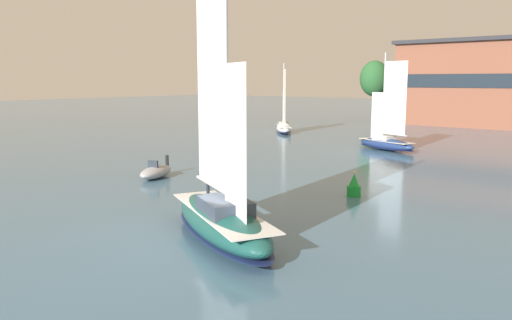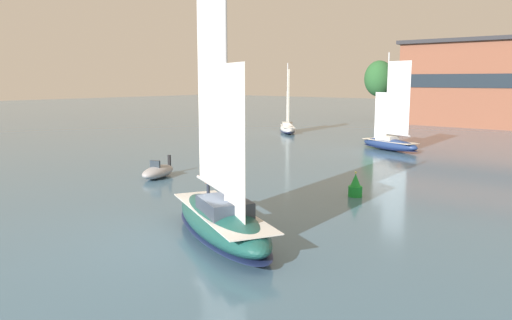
{
  "view_description": "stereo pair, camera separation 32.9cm",
  "coord_description": "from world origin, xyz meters",
  "px_view_note": "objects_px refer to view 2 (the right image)",
  "views": [
    {
      "loc": [
        18.15,
        -19.32,
        8.64
      ],
      "look_at": [
        0.0,
        3.0,
        4.03
      ],
      "focal_mm": 35.0,
      "sensor_mm": 36.0,
      "label": 1
    },
    {
      "loc": [
        18.41,
        -19.11,
        8.64
      ],
      "look_at": [
        0.0,
        3.0,
        4.03
      ],
      "focal_mm": 35.0,
      "sensor_mm": 36.0,
      "label": 2
    }
  ],
  "objects_px": {
    "tree_shore_left": "(379,79)",
    "sailboat_main": "(221,217)",
    "motor_tender": "(158,172)",
    "channel_buoy": "(355,187)",
    "sailboat_moored_far_slip": "(390,143)",
    "sailboat_moored_outer_mooring": "(287,127)"
  },
  "relations": [
    {
      "from": "sailboat_moored_far_slip",
      "to": "channel_buoy",
      "type": "bearing_deg",
      "value": -70.38
    },
    {
      "from": "tree_shore_left",
      "to": "channel_buoy",
      "type": "bearing_deg",
      "value": -65.04
    },
    {
      "from": "sailboat_moored_far_slip",
      "to": "tree_shore_left",
      "type": "bearing_deg",
      "value": 117.98
    },
    {
      "from": "tree_shore_left",
      "to": "sailboat_moored_far_slip",
      "type": "relative_size",
      "value": 1.07
    },
    {
      "from": "sailboat_moored_outer_mooring",
      "to": "channel_buoy",
      "type": "bearing_deg",
      "value": -47.46
    },
    {
      "from": "tree_shore_left",
      "to": "sailboat_moored_far_slip",
      "type": "distance_m",
      "value": 47.73
    },
    {
      "from": "motor_tender",
      "to": "channel_buoy",
      "type": "bearing_deg",
      "value": 15.66
    },
    {
      "from": "sailboat_moored_far_slip",
      "to": "sailboat_moored_outer_mooring",
      "type": "relative_size",
      "value": 1.05
    },
    {
      "from": "tree_shore_left",
      "to": "sailboat_main",
      "type": "xyz_separation_m",
      "value": [
        30.3,
        -80.44,
        -7.72
      ]
    },
    {
      "from": "tree_shore_left",
      "to": "channel_buoy",
      "type": "xyz_separation_m",
      "value": [
        31.03,
        -66.67,
        -8.2
      ]
    },
    {
      "from": "sailboat_main",
      "to": "motor_tender",
      "type": "relative_size",
      "value": 3.25
    },
    {
      "from": "sailboat_main",
      "to": "motor_tender",
      "type": "height_order",
      "value": "sailboat_main"
    },
    {
      "from": "sailboat_moored_outer_mooring",
      "to": "channel_buoy",
      "type": "distance_m",
      "value": 46.01
    },
    {
      "from": "motor_tender",
      "to": "tree_shore_left",
      "type": "bearing_deg",
      "value": 101.01
    },
    {
      "from": "tree_shore_left",
      "to": "sailboat_main",
      "type": "relative_size",
      "value": 0.8
    },
    {
      "from": "sailboat_main",
      "to": "motor_tender",
      "type": "bearing_deg",
      "value": 151.31
    },
    {
      "from": "sailboat_moored_far_slip",
      "to": "motor_tender",
      "type": "bearing_deg",
      "value": -105.28
    },
    {
      "from": "tree_shore_left",
      "to": "sailboat_moored_far_slip",
      "type": "bearing_deg",
      "value": -62.02
    },
    {
      "from": "motor_tender",
      "to": "channel_buoy",
      "type": "relative_size",
      "value": 2.58
    },
    {
      "from": "channel_buoy",
      "to": "motor_tender",
      "type": "bearing_deg",
      "value": -164.34
    },
    {
      "from": "motor_tender",
      "to": "channel_buoy",
      "type": "distance_m",
      "value": 17.78
    },
    {
      "from": "sailboat_moored_far_slip",
      "to": "motor_tender",
      "type": "relative_size",
      "value": 2.44
    }
  ]
}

